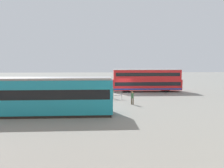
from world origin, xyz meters
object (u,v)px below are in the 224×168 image
Objects in this scene: pedestrian_near_railing at (112,92)px; tram_yellow at (42,96)px; double_decker_bus at (146,80)px; info_sign at (64,88)px; pedestrian_crossing at (132,97)px.

tram_yellow is at bearing 49.96° from pedestrian_near_railing.
double_decker_bus is 5.42× the size of info_sign.
double_decker_bus is 0.89× the size of tram_yellow.
double_decker_bus is 11.73m from pedestrian_crossing.
tram_yellow is at bearing 48.04° from double_decker_bus.
pedestrian_near_railing is at bearing 45.66° from double_decker_bus.
double_decker_bus is 9.24m from pedestrian_near_railing.
pedestrian_crossing is at bearing 116.42° from pedestrian_near_railing.
pedestrian_near_railing is (6.41, 6.56, -1.09)m from double_decker_bus.
tram_yellow is at bearing 24.85° from pedestrian_crossing.
pedestrian_crossing is at bearing 68.55° from double_decker_bus.
pedestrian_near_railing is (-7.29, -8.67, -0.95)m from tram_yellow.
pedestrian_crossing is 9.99m from info_sign.
tram_yellow is 10.44m from pedestrian_crossing.
pedestrian_crossing is (-2.14, 4.31, -0.02)m from pedestrian_near_railing.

